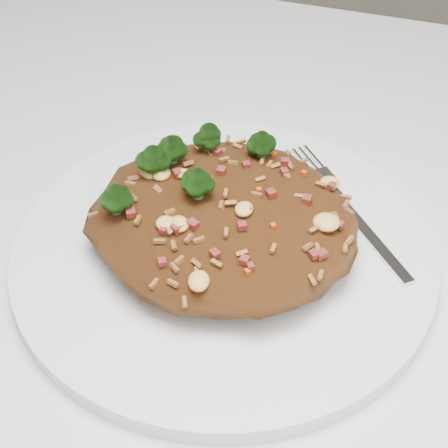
{
  "coord_description": "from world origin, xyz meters",
  "views": [
    {
      "loc": [
        0.15,
        -0.33,
        1.07
      ],
      "look_at": [
        0.04,
        -0.04,
        0.78
      ],
      "focal_mm": 50.0,
      "sensor_mm": 36.0,
      "label": 1
    }
  ],
  "objects": [
    {
      "name": "fried_rice",
      "position": [
        0.04,
        -0.04,
        0.79
      ],
      "size": [
        0.19,
        0.17,
        0.06
      ],
      "color": "brown",
      "rests_on": "plate"
    },
    {
      "name": "plate",
      "position": [
        0.04,
        -0.04,
        0.76
      ],
      "size": [
        0.3,
        0.3,
        0.01
      ],
      "primitive_type": "cylinder",
      "color": "white",
      "rests_on": "dining_table"
    },
    {
      "name": "fork",
      "position": [
        0.12,
        0.02,
        0.77
      ],
      "size": [
        0.12,
        0.13,
        0.0
      ],
      "rotation": [
        0.0,
        0.0,
        -0.84
      ],
      "color": "silver",
      "rests_on": "plate"
    },
    {
      "name": "dining_table",
      "position": [
        0.0,
        0.0,
        0.66
      ],
      "size": [
        1.2,
        0.8,
        0.75
      ],
      "color": "silver",
      "rests_on": "ground"
    }
  ]
}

